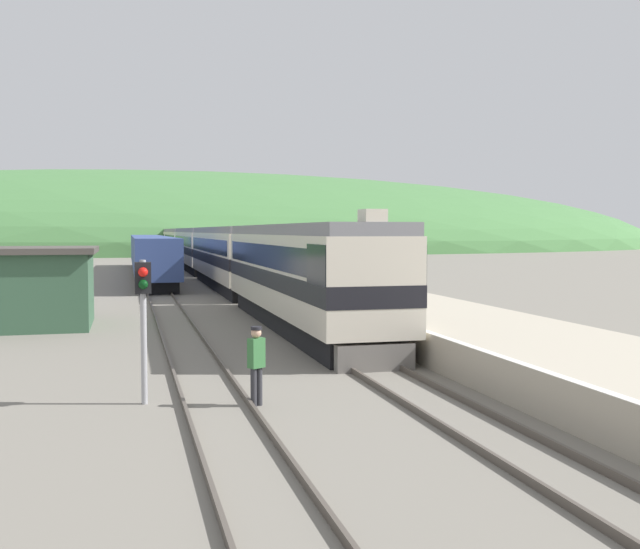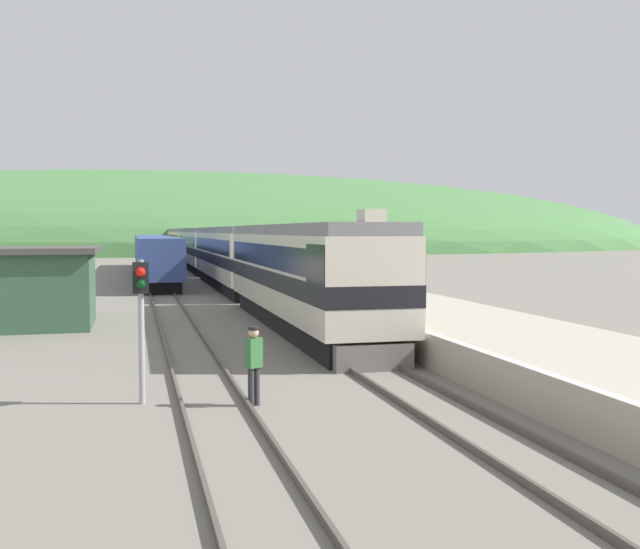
% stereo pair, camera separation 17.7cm
% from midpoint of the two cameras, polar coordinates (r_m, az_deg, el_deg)
% --- Properties ---
extents(track_main, '(1.52, 180.00, 0.16)m').
position_cam_midpoint_polar(track_main, '(70.22, -8.63, 0.16)').
color(track_main, '#4C443D').
rests_on(track_main, ground).
extents(track_siding, '(1.52, 180.00, 0.16)m').
position_cam_midpoint_polar(track_siding, '(69.93, -12.57, 0.10)').
color(track_siding, '#4C443D').
rests_on(track_siding, ground).
extents(platform, '(5.44, 140.00, 1.03)m').
position_cam_midpoint_polar(platform, '(51.10, -1.68, -0.51)').
color(platform, '#B2A893').
rests_on(platform, ground).
extents(distant_hills, '(237.82, 107.02, 33.02)m').
position_cam_midpoint_polar(distant_hills, '(166.10, -11.79, 1.92)').
color(distant_hills, '#477A42').
rests_on(distant_hills, ground).
extents(station_shed, '(7.21, 5.50, 3.28)m').
position_cam_midpoint_polar(station_shed, '(33.02, -22.61, -0.88)').
color(station_shed, '#385B42').
rests_on(station_shed, ground).
extents(express_train_lead_car, '(2.97, 19.30, 4.56)m').
position_cam_midpoint_polar(express_train_lead_car, '(29.87, -1.22, 0.18)').
color(express_train_lead_car, black).
rests_on(express_train_lead_car, ground).
extents(carriage_second, '(2.96, 22.63, 4.20)m').
position_cam_midpoint_polar(carriage_second, '(51.60, -6.68, 1.48)').
color(carriage_second, black).
rests_on(carriage_second, ground).
extents(carriage_third, '(2.96, 22.63, 4.20)m').
position_cam_midpoint_polar(carriage_third, '(74.97, -9.00, 2.04)').
color(carriage_third, black).
rests_on(carriage_third, ground).
extents(carriage_fourth, '(2.96, 22.63, 4.20)m').
position_cam_midpoint_polar(carriage_fourth, '(98.40, -10.22, 2.33)').
color(carriage_fourth, black).
rests_on(carriage_fourth, ground).
extents(carriage_fifth, '(2.96, 22.63, 4.20)m').
position_cam_midpoint_polar(carriage_fifth, '(121.87, -10.97, 2.51)').
color(carriage_fifth, black).
rests_on(carriage_fifth, ground).
extents(siding_train, '(2.90, 41.99, 3.48)m').
position_cam_midpoint_polar(siding_train, '(67.23, -12.53, 1.44)').
color(siding_train, black).
rests_on(siding_train, ground).
extents(signal_post_siding, '(0.36, 0.42, 3.29)m').
position_cam_midpoint_polar(signal_post_siding, '(17.41, -13.20, -1.92)').
color(signal_post_siding, '#9E9EA3').
rests_on(signal_post_siding, ground).
extents(track_worker, '(0.42, 0.38, 1.80)m').
position_cam_midpoint_polar(track_worker, '(17.00, -4.78, -6.54)').
color(track_worker, '#2D2D33').
rests_on(track_worker, ground).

